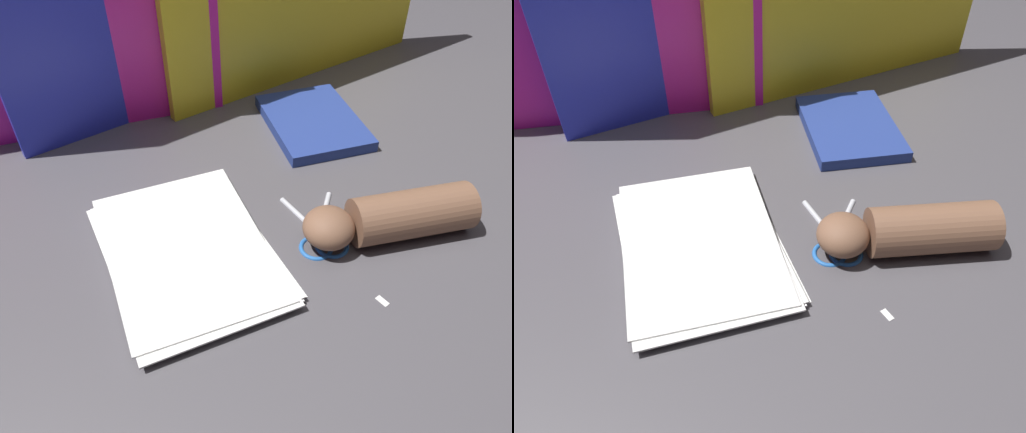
{
  "view_description": "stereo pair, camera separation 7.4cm",
  "coord_description": "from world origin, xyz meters",
  "views": [
    {
      "loc": [
        -0.26,
        -0.5,
        0.57
      ],
      "look_at": [
        -0.03,
        -0.02,
        0.06
      ],
      "focal_mm": 35.0,
      "sensor_mm": 36.0,
      "label": 1
    },
    {
      "loc": [
        -0.19,
        -0.53,
        0.57
      ],
      "look_at": [
        -0.03,
        -0.02,
        0.06
      ],
      "focal_mm": 35.0,
      "sensor_mm": 36.0,
      "label": 2
    }
  ],
  "objects": [
    {
      "name": "ground_plane",
      "position": [
        0.0,
        0.0,
        0.0
      ],
      "size": [
        6.0,
        6.0,
        0.0
      ],
      "primitive_type": "plane",
      "color": "#4C494F"
    },
    {
      "name": "book_closed",
      "position": [
        0.21,
        0.23,
        0.01
      ],
      "size": [
        0.2,
        0.25,
        0.02
      ],
      "color": "navy",
      "rests_on": "ground_plane"
    },
    {
      "name": "hand_forearm",
      "position": [
        0.17,
        -0.09,
        0.04
      ],
      "size": [
        0.28,
        0.13,
        0.08
      ],
      "color": "brown",
      "rests_on": "ground_plane"
    },
    {
      "name": "paper_scrap_mid",
      "position": [
        0.08,
        -0.19,
        0.0
      ],
      "size": [
        0.01,
        0.02,
        0.0
      ],
      "color": "white",
      "rests_on": "ground_plane"
    },
    {
      "name": "paper_stack",
      "position": [
        -0.13,
        0.01,
        0.01
      ],
      "size": [
        0.25,
        0.33,
        0.02
      ],
      "color": "white",
      "rests_on": "ground_plane"
    },
    {
      "name": "scissors",
      "position": [
        0.07,
        -0.05,
        0.0
      ],
      "size": [
        0.13,
        0.16,
        0.01
      ],
      "color": "silver",
      "rests_on": "ground_plane"
    },
    {
      "name": "backdrop_panel_left",
      "position": [
        -0.26,
        0.43,
        0.23
      ],
      "size": [
        0.68,
        0.1,
        0.46
      ],
      "color": "#D81E9E",
      "rests_on": "ground_plane"
    },
    {
      "name": "paper_scrap_near",
      "position": [
        0.15,
        -0.08,
        0.0
      ],
      "size": [
        0.02,
        0.02,
        0.0
      ],
      "color": "white",
      "rests_on": "ground_plane"
    }
  ]
}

